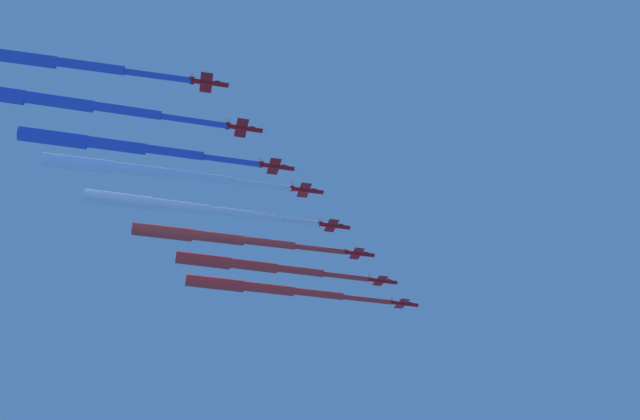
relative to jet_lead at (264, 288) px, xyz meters
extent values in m
cylinder|color=red|center=(-2.55, -42.44, -0.06)|extent=(1.83, 9.06, 1.34)
cone|color=white|center=(-2.82, -47.48, -0.06)|extent=(1.34, 1.37, 1.27)
cylinder|color=black|center=(-2.29, -37.69, -0.06)|extent=(1.03, 0.65, 1.00)
ellipsoid|color=black|center=(-2.77, -44.41, 0.39)|extent=(1.01, 1.95, 0.85)
cube|color=red|center=(-2.51, -41.90, -0.11)|extent=(8.31, 3.14, 2.20)
cube|color=white|center=(1.20, -42.10, 0.91)|extent=(0.83, 2.33, 0.27)
cube|color=white|center=(-6.25, -41.69, -0.98)|extent=(0.83, 2.33, 0.27)
cube|color=red|center=(-2.34, -38.66, -0.06)|extent=(3.18, 1.27, 0.88)
cube|color=white|center=(-2.57, -38.65, 0.86)|extent=(0.66, 1.43, 1.87)
cylinder|color=red|center=(-1.87, -30.01, -0.06)|extent=(2.63, 17.07, 1.70)
cylinder|color=red|center=(-1.35, -15.23, -0.13)|extent=(3.48, 17.12, 2.55)
cylinder|color=red|center=(-0.14, -0.49, -0.03)|extent=(4.33, 17.17, 3.40)
cylinder|color=red|center=(1.09, 14.25, 0.08)|extent=(5.18, 17.21, 4.25)
cylinder|color=red|center=(-12.66, -32.43, -0.33)|extent=(1.79, 9.06, 1.36)
cone|color=white|center=(-12.91, -37.48, -0.33)|extent=(1.35, 1.36, 1.29)
cylinder|color=black|center=(-12.43, -27.69, -0.33)|extent=(1.05, 0.65, 1.02)
ellipsoid|color=black|center=(-12.89, -34.41, 0.12)|extent=(1.01, 1.94, 0.86)
cube|color=red|center=(-12.62, -31.90, -0.38)|extent=(8.23, 3.09, 2.45)
cube|color=white|center=(-8.95, -32.07, 0.75)|extent=(0.81, 2.33, 0.29)
cube|color=white|center=(-16.34, -31.72, -1.37)|extent=(0.81, 2.33, 0.29)
cube|color=red|center=(-12.48, -28.66, -0.33)|extent=(3.15, 1.25, 0.98)
cube|color=white|center=(-12.74, -28.65, 0.58)|extent=(0.71, 1.43, 1.86)
cylinder|color=red|center=(-12.10, -20.73, -0.33)|extent=(2.47, 15.41, 1.73)
cylinder|color=red|center=(-11.74, -7.38, -0.41)|extent=(3.34, 15.45, 2.60)
cylinder|color=red|center=(-10.70, 5.93, -0.30)|extent=(4.20, 15.50, 3.46)
cylinder|color=red|center=(-9.63, 19.23, -0.18)|extent=(5.07, 15.54, 4.33)
cylinder|color=red|center=(-22.78, -22.43, 0.34)|extent=(1.92, 9.07, 1.35)
cone|color=white|center=(-23.10, -27.47, 0.34)|extent=(1.37, 1.38, 1.29)
cylinder|color=black|center=(-22.48, -17.69, 0.34)|extent=(1.05, 0.66, 1.02)
ellipsoid|color=black|center=(-23.03, -24.40, 0.79)|extent=(1.03, 1.95, 0.86)
cube|color=red|center=(-22.73, -21.89, 0.29)|extent=(8.28, 3.21, 2.38)
cube|color=white|center=(-19.05, -22.13, 1.39)|extent=(0.84, 2.34, 0.28)
cube|color=white|center=(-26.45, -21.66, -0.67)|extent=(0.84, 2.34, 0.28)
cube|color=red|center=(-22.54, -18.66, 0.34)|extent=(3.17, 1.29, 0.95)
cube|color=white|center=(-22.80, -18.64, 1.26)|extent=(0.71, 1.44, 1.86)
cylinder|color=red|center=(-22.02, -10.37, 0.34)|extent=(2.74, 16.27, 1.72)
cylinder|color=red|center=(-21.42, 3.70, 0.26)|extent=(3.60, 16.32, 2.59)
cylinder|color=red|center=(-20.14, 17.73, 0.37)|extent=(4.46, 16.38, 3.45)
cylinder|color=red|center=(-18.83, 31.75, 0.49)|extent=(5.32, 16.43, 4.31)
cylinder|color=red|center=(-32.90, -12.43, 0.48)|extent=(1.83, 9.06, 1.36)
cone|color=white|center=(-33.17, -17.47, 0.48)|extent=(1.36, 1.37, 1.29)
cylinder|color=black|center=(-32.65, -7.68, 0.48)|extent=(1.05, 0.65, 1.02)
ellipsoid|color=black|center=(-33.13, -14.40, 0.93)|extent=(1.01, 1.95, 0.86)
cube|color=red|center=(-32.86, -11.89, 0.43)|extent=(8.26, 3.13, 2.40)
cube|color=white|center=(-29.17, -12.09, 1.53)|extent=(0.82, 2.33, 0.28)
cube|color=white|center=(-36.58, -11.69, -0.54)|extent=(0.82, 2.33, 0.28)
cube|color=red|center=(-32.70, -8.65, 0.48)|extent=(3.16, 1.26, 0.96)
cube|color=white|center=(-32.95, -8.64, 1.39)|extent=(0.70, 1.43, 1.86)
cylinder|color=white|center=(-32.24, 0.01, 0.48)|extent=(2.63, 17.11, 1.73)
cylinder|color=white|center=(-31.73, 14.82, 0.40)|extent=(3.49, 17.15, 2.59)
cylinder|color=white|center=(-30.55, 29.60, 0.51)|extent=(4.35, 17.20, 3.45)
cylinder|color=white|center=(-29.34, 44.37, 0.63)|extent=(5.21, 17.25, 4.31)
cylinder|color=red|center=(-43.02, -2.42, 2.38)|extent=(1.96, 9.07, 1.35)
cone|color=white|center=(-43.36, -7.46, 2.38)|extent=(1.37, 1.38, 1.28)
cylinder|color=black|center=(-42.69, 2.31, 2.38)|extent=(1.05, 0.67, 1.01)
ellipsoid|color=black|center=(-43.27, -4.39, 2.83)|extent=(1.04, 1.96, 0.86)
cube|color=red|center=(-42.97, -1.89, 2.33)|extent=(8.30, 3.25, 2.36)
cube|color=white|center=(-39.28, -2.14, 3.41)|extent=(0.86, 2.34, 0.28)
cube|color=white|center=(-46.69, -1.63, 1.38)|extent=(0.86, 2.34, 0.28)
cube|color=red|center=(-42.76, 1.35, 2.38)|extent=(3.18, 1.31, 0.94)
cube|color=white|center=(-43.01, 1.36, 3.29)|extent=(0.71, 1.44, 1.86)
cylinder|color=white|center=(-42.16, 10.13, 2.38)|extent=(2.90, 17.41, 1.72)
cylinder|color=white|center=(-41.42, 25.19, 2.30)|extent=(3.75, 17.47, 2.58)
cylinder|color=white|center=(-40.00, 40.20, 2.41)|extent=(4.61, 17.53, 3.44)
cylinder|color=white|center=(-38.55, 55.21, 2.52)|extent=(5.47, 17.59, 4.30)
cylinder|color=red|center=(-53.13, 7.58, -0.61)|extent=(1.83, 9.06, 1.35)
cone|color=white|center=(-53.41, 2.54, -0.61)|extent=(1.35, 1.37, 1.28)
cylinder|color=black|center=(-52.88, 12.32, -0.61)|extent=(1.04, 0.65, 1.01)
ellipsoid|color=black|center=(-53.36, 5.61, -0.16)|extent=(1.01, 1.95, 0.86)
cube|color=red|center=(-53.09, 8.12, -0.66)|extent=(8.28, 3.14, 2.33)
cube|color=white|center=(-49.40, 7.92, 0.41)|extent=(0.83, 2.33, 0.28)
cube|color=white|center=(-56.82, 8.32, -1.60)|extent=(0.83, 2.33, 0.28)
cube|color=red|center=(-52.93, 11.35, -0.61)|extent=(3.17, 1.27, 0.93)
cube|color=white|center=(-53.18, 11.37, 0.30)|extent=(0.69, 1.43, 1.87)
cylinder|color=blue|center=(-52.49, 19.51, -0.61)|extent=(2.57, 15.94, 1.72)
cylinder|color=blue|center=(-52.03, 33.31, -0.69)|extent=(3.43, 15.99, 2.58)
cylinder|color=blue|center=(-50.88, 47.07, -0.58)|extent=(4.29, 16.03, 3.43)
cylinder|color=blue|center=(-49.71, 60.82, -0.47)|extent=(5.14, 16.08, 4.29)
cylinder|color=red|center=(-63.25, 17.58, 0.30)|extent=(1.76, 9.05, 1.34)
cone|color=white|center=(-63.49, 12.54, 0.30)|extent=(1.33, 1.36, 1.27)
cylinder|color=black|center=(-63.02, 22.33, 0.30)|extent=(1.03, 0.65, 1.00)
ellipsoid|color=black|center=(-63.46, 15.61, 0.76)|extent=(0.99, 1.94, 0.85)
cube|color=red|center=(-63.21, 18.12, 0.26)|extent=(8.30, 3.08, 2.19)
cube|color=white|center=(-59.50, 17.94, 1.27)|extent=(0.81, 2.33, 0.27)
cube|color=white|center=(-66.96, 18.30, -0.62)|extent=(0.81, 2.33, 0.27)
cube|color=red|center=(-63.07, 21.36, 0.30)|extent=(3.18, 1.25, 0.88)
cube|color=white|center=(-63.30, 21.37, 1.23)|extent=(0.65, 1.43, 1.87)
cylinder|color=blue|center=(-62.65, 30.29, 0.30)|extent=(2.54, 17.71, 1.70)
cylinder|color=blue|center=(-62.21, 45.64, 0.23)|extent=(3.38, 17.75, 2.55)
cylinder|color=blue|center=(-61.08, 60.96, 0.33)|extent=(4.23, 17.79, 3.40)
cylinder|color=red|center=(-73.37, 27.59, 2.40)|extent=(2.00, 9.07, 1.36)
cone|color=white|center=(-73.73, 22.55, 2.40)|extent=(1.38, 1.39, 1.29)
cylinder|color=black|center=(-73.03, 32.32, 2.40)|extent=(1.06, 0.67, 1.02)
ellipsoid|color=black|center=(-73.64, 25.62, 2.85)|extent=(1.05, 1.96, 0.86)
cube|color=red|center=(-73.31, 28.12, 2.35)|extent=(8.28, 3.27, 2.48)
cube|color=white|center=(-69.65, 27.86, 3.49)|extent=(0.86, 2.34, 0.29)
cube|color=white|center=(-77.02, 28.39, 1.35)|extent=(0.86, 2.34, 0.29)
cube|color=red|center=(-73.10, 31.36, 2.40)|extent=(3.17, 1.32, 0.99)
cube|color=white|center=(-73.36, 31.37, 3.31)|extent=(0.74, 1.44, 1.86)
cylinder|color=blue|center=(-72.48, 40.00, 2.40)|extent=(2.94, 17.09, 1.73)
cylinder|color=blue|center=(-71.71, 54.78, 2.32)|extent=(3.81, 17.16, 2.60)
cylinder|color=blue|center=(-70.27, 69.51, 2.43)|extent=(4.67, 17.22, 3.47)
camera|label=1|loc=(-204.60, 35.25, -142.55)|focal=47.85mm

